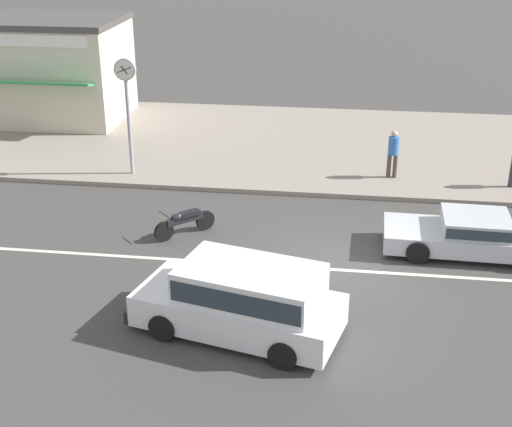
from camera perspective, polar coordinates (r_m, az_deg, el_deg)
ground_plane at (r=18.06m, az=6.52°, el=-4.50°), size 160.00×160.00×0.00m
lane_centre_stripe at (r=18.06m, az=6.52°, el=-4.49°), size 50.40×0.14×0.01m
kerb_strip at (r=27.00m, az=7.14°, el=5.35°), size 68.00×10.00×0.15m
sedan_silver_0 at (r=19.41m, az=17.03°, el=-1.60°), size 4.70×1.94×1.06m
minivan_white_2 at (r=15.08m, az=-1.02°, el=-6.74°), size 4.76×2.89×1.56m
motorcycle_0 at (r=19.68m, az=-5.77°, el=-0.62°), size 1.44×1.33×0.80m
street_clock at (r=23.40m, az=-10.33°, el=9.83°), size 0.69×0.22×3.83m
pedestrian_near_clock at (r=23.64m, az=10.92°, el=4.98°), size 0.34×0.34×1.59m
shopfront_corner_warung at (r=30.91m, az=-15.82°, el=11.10°), size 5.64×5.18×4.11m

